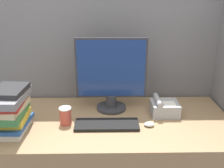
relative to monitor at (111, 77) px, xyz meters
name	(u,v)px	position (x,y,z in m)	size (l,w,h in m)	color
cubicle_panel_rear	(112,83)	(0.01, 0.25, -0.13)	(1.97, 0.04, 1.76)	slate
desk	(113,167)	(0.01, -0.17, -0.63)	(1.57, 0.75, 0.77)	#937551
monitor	(111,77)	(0.00, 0.00, 0.00)	(0.49, 0.21, 0.52)	#333338
keyboard	(107,125)	(-0.03, -0.26, -0.23)	(0.40, 0.15, 0.02)	black
mouse	(149,124)	(0.24, -0.26, -0.23)	(0.06, 0.05, 0.03)	silver
coffee_cup	(65,116)	(-0.29, -0.22, -0.18)	(0.08, 0.08, 0.11)	#BF4C3F
book_stack	(9,110)	(-0.61, -0.31, -0.10)	(0.21, 0.30, 0.28)	silver
desk_telephone	(164,108)	(0.36, -0.10, -0.19)	(0.18, 0.18, 0.12)	#99999E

